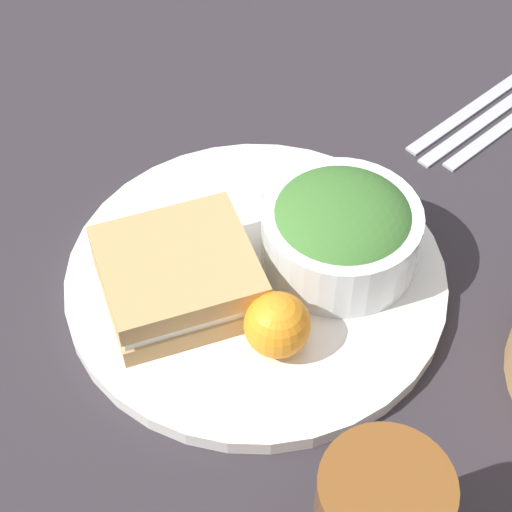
{
  "coord_description": "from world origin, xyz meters",
  "views": [
    {
      "loc": [
        0.26,
        0.33,
        0.53
      ],
      "look_at": [
        0.0,
        0.0,
        0.03
      ],
      "focal_mm": 60.0,
      "sensor_mm": 36.0,
      "label": 1
    }
  ],
  "objects_px": {
    "salad_bowl": "(341,230)",
    "spoon": "(502,128)",
    "dressing_cup": "(281,191)",
    "fork": "(471,109)",
    "plate": "(256,278)",
    "knife": "(486,118)",
    "sandwich": "(178,276)"
  },
  "relations": [
    {
      "from": "salad_bowl",
      "to": "spoon",
      "type": "distance_m",
      "value": 0.24
    },
    {
      "from": "salad_bowl",
      "to": "dressing_cup",
      "type": "relative_size",
      "value": 2.52
    },
    {
      "from": "salad_bowl",
      "to": "fork",
      "type": "relative_size",
      "value": 0.71
    },
    {
      "from": "salad_bowl",
      "to": "fork",
      "type": "distance_m",
      "value": 0.24
    },
    {
      "from": "plate",
      "to": "spoon",
      "type": "bearing_deg",
      "value": -178.75
    },
    {
      "from": "dressing_cup",
      "to": "knife",
      "type": "xyz_separation_m",
      "value": [
        -0.23,
        0.02,
        -0.03
      ]
    },
    {
      "from": "dressing_cup",
      "to": "spoon",
      "type": "relative_size",
      "value": 0.31
    },
    {
      "from": "knife",
      "to": "spoon",
      "type": "relative_size",
      "value": 1.17
    },
    {
      "from": "salad_bowl",
      "to": "dressing_cup",
      "type": "height_order",
      "value": "salad_bowl"
    },
    {
      "from": "salad_bowl",
      "to": "sandwich",
      "type": "bearing_deg",
      "value": -20.61
    },
    {
      "from": "knife",
      "to": "spoon",
      "type": "bearing_deg",
      "value": -90.0
    },
    {
      "from": "sandwich",
      "to": "knife",
      "type": "relative_size",
      "value": 0.75
    },
    {
      "from": "fork",
      "to": "salad_bowl",
      "type": "bearing_deg",
      "value": -167.95
    },
    {
      "from": "fork",
      "to": "spoon",
      "type": "xyz_separation_m",
      "value": [
        -0.0,
        0.04,
        0.0
      ]
    },
    {
      "from": "plate",
      "to": "sandwich",
      "type": "xyz_separation_m",
      "value": [
        0.06,
        -0.02,
        0.03
      ]
    },
    {
      "from": "sandwich",
      "to": "salad_bowl",
      "type": "height_order",
      "value": "salad_bowl"
    },
    {
      "from": "dressing_cup",
      "to": "fork",
      "type": "relative_size",
      "value": 0.28
    },
    {
      "from": "sandwich",
      "to": "knife",
      "type": "xyz_separation_m",
      "value": [
        -0.35,
        -0.01,
        -0.03
      ]
    },
    {
      "from": "plate",
      "to": "dressing_cup",
      "type": "bearing_deg",
      "value": -143.33
    },
    {
      "from": "salad_bowl",
      "to": "plate",
      "type": "bearing_deg",
      "value": -23.64
    },
    {
      "from": "sandwich",
      "to": "fork",
      "type": "xyz_separation_m",
      "value": [
        -0.35,
        -0.02,
        -0.03
      ]
    },
    {
      "from": "fork",
      "to": "knife",
      "type": "xyz_separation_m",
      "value": [
        -0.0,
        0.02,
        0.0
      ]
    },
    {
      "from": "dressing_cup",
      "to": "salad_bowl",
      "type": "bearing_deg",
      "value": 89.67
    },
    {
      "from": "sandwich",
      "to": "spoon",
      "type": "height_order",
      "value": "sandwich"
    },
    {
      "from": "sandwich",
      "to": "salad_bowl",
      "type": "relative_size",
      "value": 1.12
    },
    {
      "from": "salad_bowl",
      "to": "spoon",
      "type": "relative_size",
      "value": 0.78
    },
    {
      "from": "plate",
      "to": "knife",
      "type": "xyz_separation_m",
      "value": [
        -0.29,
        -0.02,
        -0.0
      ]
    },
    {
      "from": "dressing_cup",
      "to": "spoon",
      "type": "height_order",
      "value": "dressing_cup"
    },
    {
      "from": "fork",
      "to": "spoon",
      "type": "bearing_deg",
      "value": -90.0
    },
    {
      "from": "salad_bowl",
      "to": "fork",
      "type": "height_order",
      "value": "salad_bowl"
    },
    {
      "from": "salad_bowl",
      "to": "fork",
      "type": "xyz_separation_m",
      "value": [
        -0.23,
        -0.07,
        -0.04
      ]
    },
    {
      "from": "salad_bowl",
      "to": "knife",
      "type": "height_order",
      "value": "salad_bowl"
    }
  ]
}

